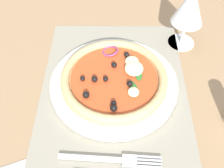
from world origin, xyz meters
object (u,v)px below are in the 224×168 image
at_px(pizza, 114,78).
at_px(wine_glass, 188,8).
at_px(fork, 114,160).
at_px(plate, 113,83).

height_order(pizza, wine_glass, wine_glass).
bearing_deg(fork, pizza, 93.67).
bearing_deg(plate, wine_glass, 130.90).
relative_size(pizza, wine_glass, 1.48).
xyz_separation_m(fork, wine_glass, (-0.31, 0.16, 0.09)).
bearing_deg(pizza, plate, -58.11).
height_order(plate, fork, plate).
bearing_deg(pizza, wine_glass, 130.95).
distance_m(plate, fork, 0.17).
bearing_deg(plate, fork, 0.76).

